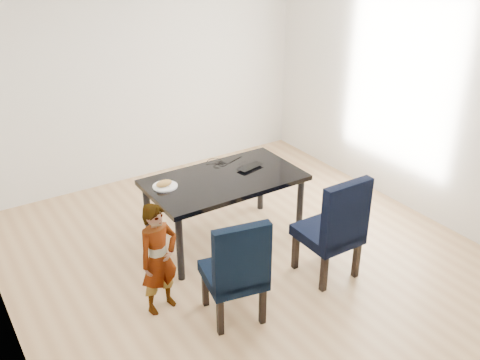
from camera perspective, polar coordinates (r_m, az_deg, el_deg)
floor at (r=5.52m, az=1.14°, el=-8.77°), size 4.50×5.00×0.01m
wall_back at (r=6.98m, az=-10.48°, el=10.80°), size 4.50×0.01×2.70m
wall_right at (r=6.34m, az=18.64°, el=8.29°), size 0.01×5.00×2.70m
dining_table at (r=5.67m, az=-1.64°, el=-3.17°), size 1.60×0.90×0.75m
chair_left at (r=4.58m, az=-0.75°, el=-9.19°), size 0.57×0.59×1.01m
chair_right at (r=5.15m, az=9.38°, el=-4.78°), size 0.52×0.54×1.07m
child at (r=4.70m, az=-8.66°, el=-8.31°), size 0.42×0.32×1.04m
plate at (r=5.36m, az=-7.99°, el=-0.66°), size 0.33×0.33×0.01m
sandwich at (r=5.33m, az=-8.11°, el=-0.35°), size 0.18×0.11×0.07m
laptop at (r=5.73m, az=0.77°, el=1.51°), size 0.34×0.26×0.02m
cable_tangle at (r=5.78m, az=-2.10°, el=1.61°), size 0.15×0.15×0.01m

